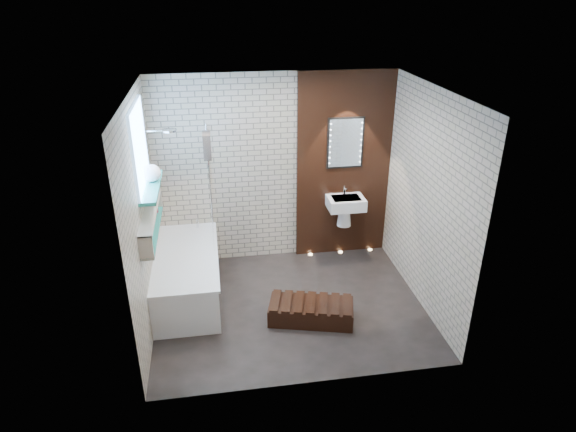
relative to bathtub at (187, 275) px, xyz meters
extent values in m
plane|color=black|center=(1.22, -0.45, -0.29)|extent=(3.20, 3.20, 0.00)
cube|color=#AFA58B|center=(1.22, 0.85, 1.01)|extent=(3.20, 0.04, 2.60)
cube|color=#AFA58B|center=(1.22, -1.75, 1.01)|extent=(3.20, 0.04, 2.60)
cube|color=#AFA58B|center=(-0.38, -0.45, 1.01)|extent=(0.04, 2.60, 2.60)
cube|color=#AFA58B|center=(2.82, -0.45, 1.01)|extent=(0.04, 2.60, 2.60)
plane|color=white|center=(1.22, -0.45, 2.31)|extent=(3.20, 3.20, 0.00)
cube|color=black|center=(2.17, 0.82, 1.01)|extent=(1.30, 0.06, 2.60)
cube|color=#7FADE0|center=(-0.36, -0.10, 1.71)|extent=(0.03, 1.00, 0.90)
cube|color=teal|center=(-0.29, -0.10, 1.24)|extent=(0.18, 1.00, 0.04)
cube|color=teal|center=(-0.31, -0.30, 0.79)|extent=(0.14, 1.30, 0.03)
cube|color=#B2A899|center=(-0.31, -0.30, 1.02)|extent=(0.14, 1.30, 0.03)
cube|color=#B2A899|center=(-0.31, -0.94, 0.91)|extent=(0.14, 0.03, 0.26)
cube|color=#B2A899|center=(-0.31, 0.33, 0.91)|extent=(0.14, 0.03, 0.26)
cube|color=white|center=(0.00, 0.00, -0.02)|extent=(0.75, 1.70, 0.55)
cube|color=white|center=(0.00, 0.00, 0.27)|extent=(0.79, 1.74, 0.03)
cylinder|color=silver|center=(0.15, 0.73, 0.35)|extent=(0.04, 0.04, 0.12)
cube|color=white|center=(0.35, 0.44, 0.99)|extent=(0.01, 0.78, 1.40)
cube|color=black|center=(0.35, 0.31, 1.56)|extent=(0.09, 0.23, 0.30)
cylinder|color=silver|center=(-0.08, 0.50, 1.71)|extent=(0.18, 0.18, 0.02)
cube|color=white|center=(2.17, 0.61, 0.56)|extent=(0.50, 0.36, 0.16)
cone|color=white|center=(2.17, 0.66, 0.34)|extent=(0.20, 0.20, 0.28)
cylinder|color=silver|center=(2.17, 0.71, 0.71)|extent=(0.03, 0.03, 0.14)
cube|color=black|center=(2.17, 0.78, 1.36)|extent=(0.50, 0.02, 0.70)
cube|color=silver|center=(2.17, 0.77, 1.36)|extent=(0.45, 0.01, 0.65)
cube|color=black|center=(1.42, -0.75, -0.18)|extent=(1.05, 0.67, 0.22)
cylinder|color=maroon|center=(-0.31, 0.16, 0.89)|extent=(0.06, 0.06, 0.16)
cylinder|color=#A35219|center=(-0.31, -0.67, 0.86)|extent=(0.05, 0.05, 0.11)
sphere|color=white|center=(-0.28, 0.02, 1.36)|extent=(0.20, 0.20, 0.20)
cylinder|color=#FFD899|center=(1.72, 0.75, -0.29)|extent=(0.06, 0.06, 0.01)
cylinder|color=#FFD899|center=(2.17, 0.75, -0.29)|extent=(0.06, 0.06, 0.01)
cylinder|color=#FFD899|center=(2.62, 0.75, -0.29)|extent=(0.06, 0.06, 0.01)
camera|label=1|loc=(0.40, -5.43, 3.32)|focal=31.10mm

